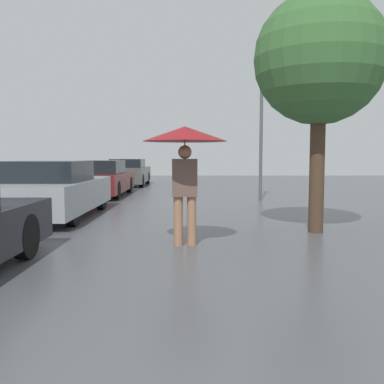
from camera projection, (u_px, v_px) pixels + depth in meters
name	position (u px, v px, depth m)	size (l,w,h in m)	color
pedestrian	(183.00, 145.00, 6.53)	(1.30, 1.30, 1.84)	#9E7051
parked_car_second	(50.00, 191.00, 9.75)	(1.86, 4.35, 1.28)	#9EA3A8
parked_car_third	(99.00, 179.00, 15.07)	(1.73, 4.43, 1.25)	maroon
parked_car_farthest	(127.00, 173.00, 20.40)	(1.70, 4.20, 1.26)	#4C514C
tree	(318.00, 60.00, 7.59)	(2.34, 2.34, 4.28)	#473323
street_lamp	(260.00, 96.00, 13.16)	(0.38, 0.38, 4.35)	#515456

